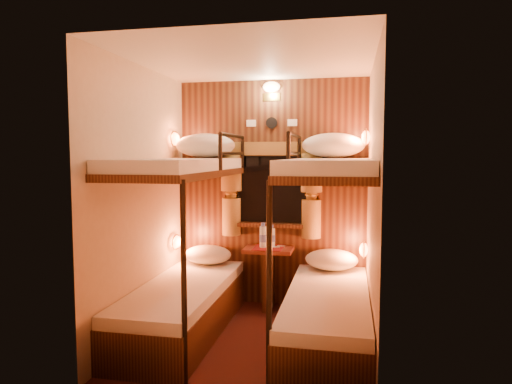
% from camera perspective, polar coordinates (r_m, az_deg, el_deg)
% --- Properties ---
extents(floor, '(2.10, 2.10, 0.00)m').
position_cam_1_polar(floor, '(4.18, -0.57, -18.09)').
color(floor, black).
rests_on(floor, ground).
extents(ceiling, '(2.10, 2.10, 0.00)m').
position_cam_1_polar(ceiling, '(3.93, -0.60, 16.19)').
color(ceiling, silver).
rests_on(ceiling, wall_back).
extents(wall_back, '(2.40, 0.00, 2.40)m').
position_cam_1_polar(wall_back, '(4.90, 2.00, -0.19)').
color(wall_back, '#C6B293').
rests_on(wall_back, floor).
extents(wall_front, '(2.40, 0.00, 2.40)m').
position_cam_1_polar(wall_front, '(2.86, -5.03, -3.71)').
color(wall_front, '#C6B293').
rests_on(wall_front, floor).
extents(wall_left, '(0.00, 2.40, 2.40)m').
position_cam_1_polar(wall_left, '(4.20, -14.06, -1.15)').
color(wall_left, '#C6B293').
rests_on(wall_left, floor).
extents(wall_right, '(0.00, 2.40, 2.40)m').
position_cam_1_polar(wall_right, '(3.79, 14.36, -1.77)').
color(wall_right, '#C6B293').
rests_on(wall_right, floor).
extents(back_panel, '(2.00, 0.03, 2.40)m').
position_cam_1_polar(back_panel, '(4.88, 1.97, -0.21)').
color(back_panel, '#32170D').
rests_on(back_panel, floor).
extents(bunk_left, '(0.72, 1.90, 1.82)m').
position_cam_1_polar(bunk_left, '(4.24, -9.11, -9.84)').
color(bunk_left, '#32170D').
rests_on(bunk_left, floor).
extents(bunk_right, '(0.72, 1.90, 1.82)m').
position_cam_1_polar(bunk_right, '(3.98, 8.96, -10.80)').
color(bunk_right, '#32170D').
rests_on(bunk_right, floor).
extents(window, '(1.00, 0.12, 0.79)m').
position_cam_1_polar(window, '(4.86, 1.91, -0.46)').
color(window, black).
rests_on(window, back_panel).
extents(curtains, '(1.10, 0.22, 1.00)m').
position_cam_1_polar(curtains, '(4.82, 1.85, 0.48)').
color(curtains, olive).
rests_on(curtains, back_panel).
extents(back_fixtures, '(0.54, 0.09, 0.48)m').
position_cam_1_polar(back_fixtures, '(4.87, 1.94, 12.11)').
color(back_fixtures, black).
rests_on(back_fixtures, back_panel).
extents(reading_lamps, '(2.00, 0.20, 1.25)m').
position_cam_1_polar(reading_lamps, '(4.55, 1.27, -0.06)').
color(reading_lamps, '#FF6126').
rests_on(reading_lamps, wall_left).
extents(table, '(0.50, 0.34, 0.66)m').
position_cam_1_polar(table, '(4.84, 1.57, -9.70)').
color(table, maroon).
rests_on(table, floor).
extents(bottle_left, '(0.08, 0.08, 0.26)m').
position_cam_1_polar(bottle_left, '(4.76, 0.89, -5.63)').
color(bottle_left, '#99BFE5').
rests_on(bottle_left, table).
extents(bottle_right, '(0.07, 0.07, 0.23)m').
position_cam_1_polar(bottle_right, '(4.82, 2.01, -5.66)').
color(bottle_right, '#99BFE5').
rests_on(bottle_right, table).
extents(sachet_a, '(0.09, 0.07, 0.01)m').
position_cam_1_polar(sachet_a, '(4.81, 2.50, -6.88)').
color(sachet_a, silver).
rests_on(sachet_a, table).
extents(sachet_b, '(0.09, 0.07, 0.01)m').
position_cam_1_polar(sachet_b, '(4.85, 3.15, -6.77)').
color(sachet_b, silver).
rests_on(sachet_b, table).
extents(pillow_lower_left, '(0.50, 0.36, 0.20)m').
position_cam_1_polar(pillow_lower_left, '(4.92, -6.04, -7.78)').
color(pillow_lower_left, silver).
rests_on(pillow_lower_left, bunk_left).
extents(pillow_lower_right, '(0.53, 0.38, 0.21)m').
position_cam_1_polar(pillow_lower_right, '(4.71, 9.42, -8.34)').
color(pillow_lower_right, silver).
rests_on(pillow_lower_right, bunk_right).
extents(pillow_upper_left, '(0.62, 0.45, 0.25)m').
position_cam_1_polar(pillow_upper_left, '(4.76, -6.35, 5.80)').
color(pillow_upper_left, silver).
rests_on(pillow_upper_left, bunk_left).
extents(pillow_upper_right, '(0.62, 0.44, 0.24)m').
position_cam_1_polar(pillow_upper_right, '(4.61, 9.62, 5.79)').
color(pillow_upper_right, silver).
rests_on(pillow_upper_right, bunk_right).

